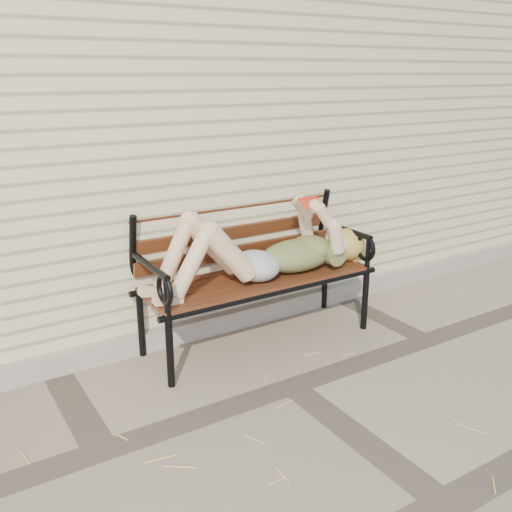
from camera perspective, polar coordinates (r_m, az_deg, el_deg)
ground at (r=3.79m, az=3.61°, el=-12.87°), size 80.00×80.00×0.00m
house_wall at (r=5.96m, az=-13.54°, el=13.25°), size 8.00×4.00×3.00m
foundation_strip at (r=4.48m, az=-3.63°, el=-6.65°), size 8.00×0.10×0.15m
garden_bench at (r=4.19m, az=-0.58°, el=0.48°), size 1.87×0.75×1.21m
reading_woman at (r=4.07m, az=0.69°, el=0.53°), size 1.77×0.40×0.56m
straw_scatter at (r=3.22m, az=-3.75°, el=-18.96°), size 2.98×1.71×0.01m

